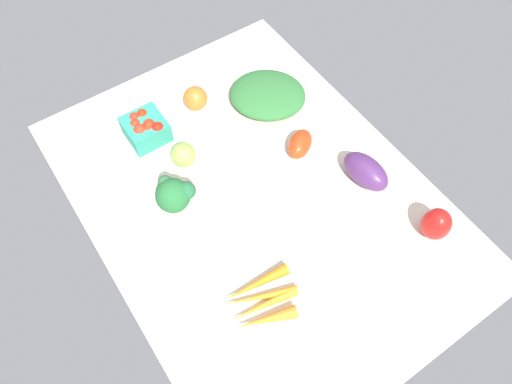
{
  "coord_description": "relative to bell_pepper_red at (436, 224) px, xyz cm",
  "views": [
    {
      "loc": [
        -50.87,
        34.68,
        104.34
      ],
      "look_at": [
        0.0,
        0.0,
        4.0
      ],
      "focal_mm": 34.55,
      "sensor_mm": 36.0,
      "label": 1
    }
  ],
  "objects": [
    {
      "name": "broccoli_head",
      "position": [
        38.54,
        45.32,
        2.41
      ],
      "size": [
        8.98,
        9.22,
        10.97
      ],
      "color": "#A1C286",
      "rests_on": "tablecloth"
    },
    {
      "name": "roma_tomato",
      "position": [
        36.15,
        10.91,
        -1.66
      ],
      "size": [
        9.35,
        10.4,
        5.49
      ],
      "primitive_type": "ellipsoid",
      "rotation": [
        0.0,
        0.0,
        2.13
      ],
      "color": "red",
      "rests_on": "tablecloth"
    },
    {
      "name": "berry_basket",
      "position": [
        62.05,
        41.0,
        -0.89
      ],
      "size": [
        10.02,
        10.02,
        7.16
      ],
      "color": "teal",
      "rests_on": "tablecloth"
    },
    {
      "name": "eggplant",
      "position": [
        20.14,
        3.15,
        -0.86
      ],
      "size": [
        13.61,
        8.7,
        7.09
      ],
      "primitive_type": "ellipsoid",
      "rotation": [
        0.0,
        0.0,
        3.27
      ],
      "color": "#522B64",
      "rests_on": "tablecloth"
    },
    {
      "name": "heirloom_tomato_green",
      "position": [
        49.59,
        37.13,
        -1.23
      ],
      "size": [
        6.35,
        6.35,
        6.35
      ],
      "primitive_type": "sphere",
      "color": "#93C14F",
      "rests_on": "tablecloth"
    },
    {
      "name": "bell_pepper_red",
      "position": [
        0.0,
        0.0,
        0.0
      ],
      "size": [
        9.35,
        9.35,
        8.8
      ],
      "primitive_type": "ellipsoid",
      "rotation": [
        0.0,
        0.0,
        4.01
      ],
      "color": "red",
      "rests_on": "tablecloth"
    },
    {
      "name": "heirloom_tomato_orange",
      "position": [
        63.88,
        25.14,
        -1.14
      ],
      "size": [
        6.52,
        6.52,
        6.52
      ],
      "primitive_type": "sphere",
      "color": "orange",
      "rests_on": "tablecloth"
    },
    {
      "name": "leafy_greens_clump",
      "position": [
        54.38,
        8.16,
        -1.66
      ],
      "size": [
        27.16,
        27.33,
        5.48
      ],
      "primitive_type": "ellipsoid",
      "rotation": [
        0.0,
        0.0,
        0.83
      ],
      "color": "#307035",
      "rests_on": "tablecloth"
    },
    {
      "name": "carrot_bunch",
      "position": [
        8.32,
        42.05,
        -3.13
      ],
      "size": [
        13.29,
        17.24,
        2.9
      ],
      "color": "orange",
      "rests_on": "tablecloth"
    },
    {
      "name": "tablecloth",
      "position": [
        31.01,
        27.9,
        -5.4
      ],
      "size": [
        104.0,
        76.0,
        2.0
      ],
      "primitive_type": "cube",
      "color": "beige",
      "rests_on": "ground"
    }
  ]
}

